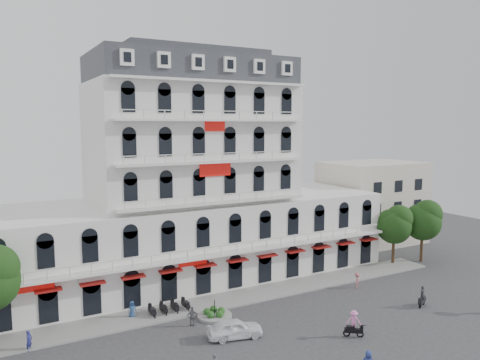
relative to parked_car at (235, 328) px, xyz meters
name	(u,v)px	position (x,y,z in m)	size (l,w,h in m)	color
ground	(278,336)	(3.35, -1.43, -0.79)	(120.00, 120.00, 0.00)	#38383A
sidewalk	(228,300)	(3.35, 7.57, -0.71)	(53.00, 4.00, 0.16)	gray
main_building	(192,191)	(3.35, 16.57, 9.17)	(45.00, 15.00, 25.80)	silver
flank_building_east	(372,202)	(33.35, 18.57, 5.21)	(14.00, 10.00, 12.00)	beige
traffic_island	(215,314)	(0.35, 4.58, -0.53)	(3.20, 3.20, 1.60)	gray
parked_scooter_row	(169,313)	(-3.00, 7.37, -0.79)	(4.40, 1.80, 1.10)	black
tree_east_inner	(395,223)	(27.40, 8.55, 4.42)	(4.40, 4.37, 7.57)	#382314
tree_east_outer	(423,219)	(31.40, 7.55, 4.76)	(4.65, 4.65, 8.05)	#382314
parked_car	(235,328)	(0.00, 0.00, 0.00)	(1.87, 4.64, 1.58)	white
rider_northeast	(422,296)	(19.11, -2.87, 0.21)	(1.61, 0.92, 2.07)	black
rider_center	(354,323)	(8.72, -4.64, 0.43)	(1.43, 1.25, 2.30)	black
pedestrian_left	(132,310)	(-6.33, 8.00, 0.01)	(0.78, 0.51, 1.60)	navy
pedestrian_mid	(192,316)	(-2.18, 3.78, 0.08)	(1.02, 0.42, 1.74)	slate
pedestrian_right	(357,280)	(17.19, 4.12, 0.05)	(1.08, 0.62, 1.68)	#BD646D
pedestrian_far	(29,341)	(-15.13, 5.70, 0.04)	(0.61, 0.40, 1.66)	navy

